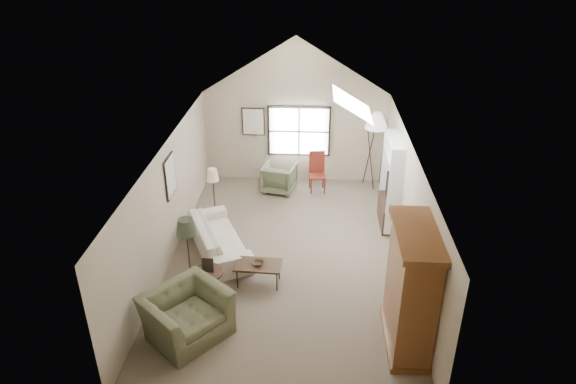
# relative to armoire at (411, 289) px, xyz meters

# --- Properties ---
(room_shell) EXTENTS (5.01, 8.01, 4.00)m
(room_shell) POSITION_rel_armoire_xyz_m (-2.18, 2.40, 2.11)
(room_shell) COLOR brown
(room_shell) RESTS_ON ground
(window) EXTENTS (1.72, 0.08, 1.42)m
(window) POSITION_rel_armoire_xyz_m (-2.08, 6.36, 0.35)
(window) COLOR black
(window) RESTS_ON room_shell
(skylight) EXTENTS (0.80, 1.20, 0.52)m
(skylight) POSITION_rel_armoire_xyz_m (-0.88, 3.30, 2.12)
(skylight) COLOR white
(skylight) RESTS_ON room_shell
(wall_art) EXTENTS (1.97, 3.71, 0.88)m
(wall_art) POSITION_rel_armoire_xyz_m (-4.06, 4.34, 0.63)
(wall_art) COLOR black
(wall_art) RESTS_ON room_shell
(armoire) EXTENTS (0.60, 1.50, 2.20)m
(armoire) POSITION_rel_armoire_xyz_m (0.00, 0.00, 0.00)
(armoire) COLOR brown
(armoire) RESTS_ON ground
(tv_alcove) EXTENTS (0.32, 1.30, 2.10)m
(tv_alcove) POSITION_rel_armoire_xyz_m (0.16, 4.00, 0.05)
(tv_alcove) COLOR white
(tv_alcove) RESTS_ON ground
(media_console) EXTENTS (0.34, 1.18, 0.60)m
(media_console) POSITION_rel_armoire_xyz_m (0.14, 4.00, -0.80)
(media_console) COLOR #382316
(media_console) RESTS_ON ground
(tv_panel) EXTENTS (0.05, 0.90, 0.55)m
(tv_panel) POSITION_rel_armoire_xyz_m (0.14, 4.00, -0.18)
(tv_panel) COLOR black
(tv_panel) RESTS_ON media_console
(sofa) EXTENTS (1.81, 2.49, 0.68)m
(sofa) POSITION_rel_armoire_xyz_m (-3.70, 2.61, -0.76)
(sofa) COLOR silver
(sofa) RESTS_ON ground
(armchair_near) EXTENTS (1.75, 1.76, 0.86)m
(armchair_near) POSITION_rel_armoire_xyz_m (-3.78, -0.06, -0.67)
(armchair_near) COLOR brown
(armchair_near) RESTS_ON ground
(armchair_far) EXTENTS (1.00, 1.02, 0.77)m
(armchair_far) POSITION_rel_armoire_xyz_m (-2.57, 5.62, -0.71)
(armchair_far) COLOR #636849
(armchair_far) RESTS_ON ground
(coffee_table) EXTENTS (0.95, 0.56, 0.47)m
(coffee_table) POSITION_rel_armoire_xyz_m (-2.69, 1.45, -0.86)
(coffee_table) COLOR #3B2718
(coffee_table) RESTS_ON ground
(bowl) EXTENTS (0.23, 0.23, 0.05)m
(bowl) POSITION_rel_armoire_xyz_m (-2.69, 1.45, -0.60)
(bowl) COLOR #3C2718
(bowl) RESTS_ON coffee_table
(side_table) EXTENTS (0.78, 0.78, 0.58)m
(side_table) POSITION_rel_armoire_xyz_m (-3.60, 1.01, -0.81)
(side_table) COLOR #3D2018
(side_table) RESTS_ON ground
(side_chair) EXTENTS (0.47, 0.47, 1.09)m
(side_chair) POSITION_rel_armoire_xyz_m (-1.55, 5.67, -0.55)
(side_chair) COLOR maroon
(side_chair) RESTS_ON ground
(tripod_lamp) EXTENTS (0.68, 0.68, 2.14)m
(tripod_lamp) POSITION_rel_armoire_xyz_m (-0.02, 6.10, -0.03)
(tripod_lamp) COLOR white
(tripod_lamp) RESTS_ON ground
(dark_lamp) EXTENTS (0.52, 0.52, 1.62)m
(dark_lamp) POSITION_rel_armoire_xyz_m (-4.00, 1.21, -0.29)
(dark_lamp) COLOR #252B1E
(dark_lamp) RESTS_ON ground
(tan_lamp) EXTENTS (0.39, 0.39, 1.46)m
(tan_lamp) POSITION_rel_armoire_xyz_m (-4.00, 3.81, -0.37)
(tan_lamp) COLOR tan
(tan_lamp) RESTS_ON ground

